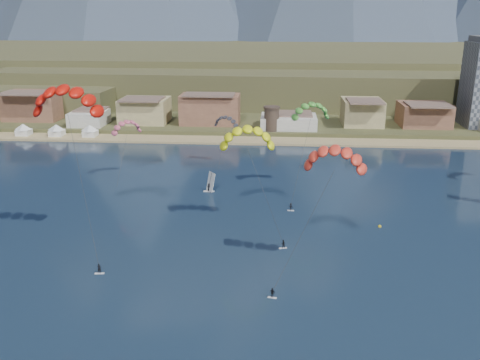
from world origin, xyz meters
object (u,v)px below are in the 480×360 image
object	(u,v)px
windsurfer	(210,186)
buoy	(380,226)
kitesurfer_orange	(335,154)
kitesurfer_yellow	(248,134)
kitesurfer_green	(311,109)
watchtower	(272,118)
kitesurfer_red	(66,96)

from	to	relation	value
windsurfer	buoy	distance (m)	42.53
kitesurfer_orange	buoy	distance (m)	31.30
kitesurfer_yellow	buoy	size ratio (longest dim) A/B	34.57
buoy	kitesurfer_green	bearing A→B (deg)	122.06
windsurfer	watchtower	bearing A→B (deg)	77.04
kitesurfer_green	kitesurfer_yellow	bearing A→B (deg)	-119.94
windsurfer	buoy	bearing A→B (deg)	-27.08
kitesurfer_orange	buoy	bearing A→B (deg)	58.77
kitesurfer_red	buoy	bearing A→B (deg)	13.10
watchtower	kitesurfer_green	bearing A→B (deg)	-80.25
kitesurfer_red	kitesurfer_yellow	size ratio (longest dim) A/B	1.37
kitesurfer_orange	windsurfer	bearing A→B (deg)	122.98
kitesurfer_yellow	kitesurfer_orange	distance (m)	23.96
watchtower	kitesurfer_red	size ratio (longest dim) A/B	0.27
kitesurfer_yellow	kitesurfer_green	distance (m)	27.18
watchtower	kitesurfer_yellow	bearing A→B (deg)	-92.46
kitesurfer_red	buoy	size ratio (longest dim) A/B	47.35
kitesurfer_red	windsurfer	bearing A→B (deg)	58.39
kitesurfer_orange	kitesurfer_green	size ratio (longest dim) A/B	1.00
kitesurfer_orange	kitesurfer_red	bearing A→B (deg)	171.77
watchtower	buoy	size ratio (longest dim) A/B	12.67
kitesurfer_green	windsurfer	world-z (taller)	kitesurfer_green
kitesurfer_yellow	kitesurfer_green	bearing A→B (deg)	60.06
kitesurfer_red	kitesurfer_orange	distance (m)	46.98
kitesurfer_orange	buoy	xyz separation A→B (m)	(12.22, 20.15, -20.60)
kitesurfer_green	buoy	world-z (taller)	kitesurfer_green
kitesurfer_green	kitesurfer_orange	bearing A→B (deg)	-87.91
kitesurfer_red	kitesurfer_yellow	xyz separation A→B (m)	(30.77, 11.93, -9.01)
kitesurfer_red	kitesurfer_green	xyz separation A→B (m)	(44.33, 35.47, -8.10)
kitesurfer_orange	windsurfer	xyz separation A→B (m)	(-25.63, 39.50, -19.18)
kitesurfer_yellow	watchtower	bearing A→B (deg)	87.54
kitesurfer_yellow	buoy	distance (m)	33.51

